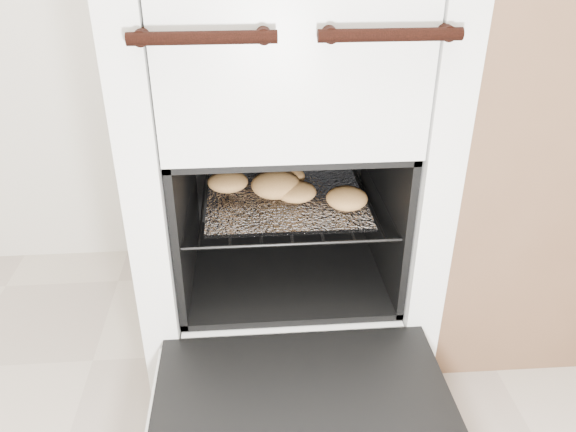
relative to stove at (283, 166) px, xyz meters
name	(u,v)px	position (x,y,z in m)	size (l,w,h in m)	color
stove	(283,166)	(0.00, 0.00, 0.00)	(0.62, 0.69, 0.95)	silver
oven_door	(305,419)	(0.00, -0.52, -0.26)	(0.56, 0.43, 0.04)	black
oven_rack	(285,197)	(0.00, -0.07, -0.05)	(0.45, 0.43, 0.01)	black
foil_sheet	(286,199)	(0.00, -0.09, -0.04)	(0.35, 0.31, 0.01)	white
baked_rolls	(283,184)	(0.00, -0.07, -0.01)	(0.37, 0.25, 0.05)	tan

